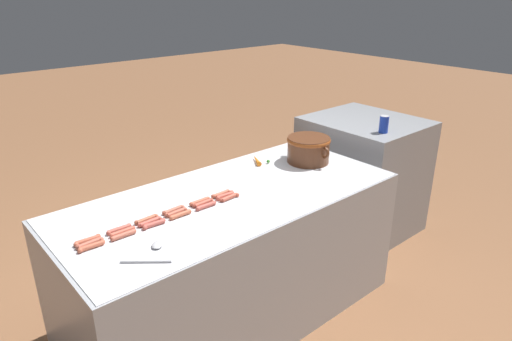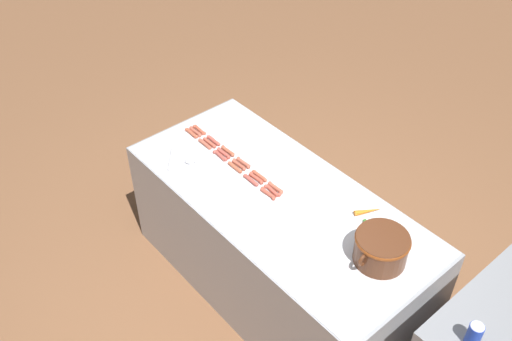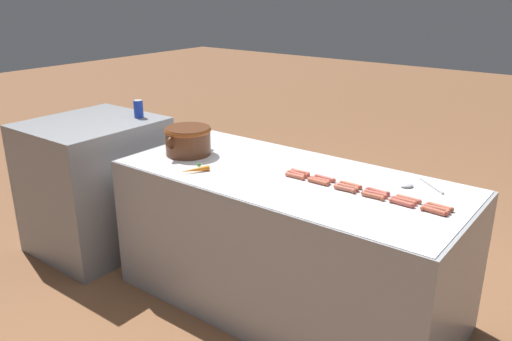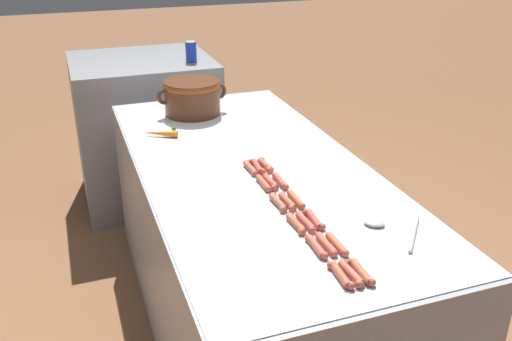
{
  "view_description": "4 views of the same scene",
  "coord_description": "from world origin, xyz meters",
  "views": [
    {
      "loc": [
        1.87,
        -1.42,
        1.95
      ],
      "look_at": [
        0.02,
        0.17,
        0.94
      ],
      "focal_mm": 31.89,
      "sensor_mm": 36.0,
      "label": 1
    },
    {
      "loc": [
        1.72,
        1.8,
        3.16
      ],
      "look_at": [
        0.04,
        -0.16,
        0.95
      ],
      "focal_mm": 40.07,
      "sensor_mm": 36.0,
      "label": 2
    },
    {
      "loc": [
        -2.27,
        -1.49,
        1.83
      ],
      "look_at": [
        -0.12,
        0.15,
        0.86
      ],
      "focal_mm": 36.26,
      "sensor_mm": 36.0,
      "label": 3
    },
    {
      "loc": [
        -0.68,
        -1.97,
        1.76
      ],
      "look_at": [
        -0.03,
        -0.15,
        0.88
      ],
      "focal_mm": 39.3,
      "sensor_mm": 36.0,
      "label": 4
    }
  ],
  "objects": [
    {
      "name": "hot_dog_0",
      "position": [
        -0.02,
        -0.82,
        0.85
      ],
      "size": [
        0.03,
        0.13,
        0.02
      ],
      "color": "#BC563E",
      "rests_on": "griddle_counter"
    },
    {
      "name": "back_cabinet",
      "position": [
        -0.2,
        1.53,
        0.47
      ],
      "size": [
        0.86,
        0.77,
        0.95
      ],
      "primitive_type": "cube",
      "color": "gray",
      "rests_on": "ground_plane"
    },
    {
      "name": "hot_dog_13",
      "position": [
        0.04,
        -0.67,
        0.85
      ],
      "size": [
        0.03,
        0.13,
        0.02
      ],
      "color": "#B85C46",
      "rests_on": "griddle_counter"
    },
    {
      "name": "ground_plane",
      "position": [
        0.0,
        0.0,
        0.0
      ],
      "size": [
        20.0,
        20.0,
        0.0
      ],
      "primitive_type": "plane",
      "color": "brown"
    },
    {
      "name": "hot_dog_4",
      "position": [
        -0.02,
        -0.2,
        0.85
      ],
      "size": [
        0.03,
        0.13,
        0.02
      ],
      "color": "#B7573E",
      "rests_on": "griddle_counter"
    },
    {
      "name": "hot_dog_11",
      "position": [
        0.01,
        -0.05,
        0.85
      ],
      "size": [
        0.03,
        0.13,
        0.02
      ],
      "color": "#BD5142",
      "rests_on": "griddle_counter"
    },
    {
      "name": "griddle_counter",
      "position": [
        0.0,
        0.0,
        0.42
      ],
      "size": [
        0.9,
        1.99,
        0.83
      ],
      "color": "#9EA0A5",
      "rests_on": "ground_plane"
    },
    {
      "name": "hot_dog_5",
      "position": [
        -0.02,
        -0.05,
        0.85
      ],
      "size": [
        0.03,
        0.13,
        0.02
      ],
      "color": "#B95B43",
      "rests_on": "griddle_counter"
    },
    {
      "name": "hot_dog_16",
      "position": [
        0.04,
        -0.2,
        0.85
      ],
      "size": [
        0.03,
        0.13,
        0.02
      ],
      "color": "#B74F43",
      "rests_on": "griddle_counter"
    },
    {
      "name": "hot_dog_8",
      "position": [
        0.01,
        -0.52,
        0.85
      ],
      "size": [
        0.03,
        0.13,
        0.02
      ],
      "color": "#B95144",
      "rests_on": "griddle_counter"
    },
    {
      "name": "hot_dog_14",
      "position": [
        0.04,
        -0.51,
        0.85
      ],
      "size": [
        0.03,
        0.13,
        0.02
      ],
      "color": "#B24F43",
      "rests_on": "griddle_counter"
    },
    {
      "name": "hot_dog_1",
      "position": [
        -0.02,
        -0.67,
        0.85
      ],
      "size": [
        0.03,
        0.13,
        0.02
      ],
      "color": "#BD5446",
      "rests_on": "griddle_counter"
    },
    {
      "name": "hot_dog_10",
      "position": [
        0.01,
        -0.2,
        0.85
      ],
      "size": [
        0.03,
        0.13,
        0.02
      ],
      "color": "#B6503E",
      "rests_on": "griddle_counter"
    },
    {
      "name": "bean_pot",
      "position": [
        -0.07,
        0.71,
        0.93
      ],
      "size": [
        0.36,
        0.29,
        0.17
      ],
      "color": "#562D19",
      "rests_on": "griddle_counter"
    },
    {
      "name": "hot_dog_17",
      "position": [
        0.04,
        -0.04,
        0.85
      ],
      "size": [
        0.03,
        0.13,
        0.02
      ],
      "color": "#B9523E",
      "rests_on": "griddle_counter"
    },
    {
      "name": "soda_can",
      "position": [
        0.08,
        1.34,
        1.01
      ],
      "size": [
        0.07,
        0.07,
        0.12
      ],
      "color": "#1938B2",
      "rests_on": "back_cabinet"
    },
    {
      "name": "hot_dog_9",
      "position": [
        0.01,
        -0.36,
        0.85
      ],
      "size": [
        0.03,
        0.13,
        0.02
      ],
      "color": "#B15642",
      "rests_on": "griddle_counter"
    },
    {
      "name": "hot_dog_15",
      "position": [
        0.04,
        -0.36,
        0.85
      ],
      "size": [
        0.03,
        0.13,
        0.02
      ],
      "color": "#BB5C3E",
      "rests_on": "griddle_counter"
    },
    {
      "name": "hot_dog_6",
      "position": [
        0.01,
        -0.82,
        0.85
      ],
      "size": [
        0.03,
        0.13,
        0.02
      ],
      "color": "#B25A46",
      "rests_on": "griddle_counter"
    },
    {
      "name": "hot_dog_3",
      "position": [
        -0.03,
        -0.36,
        0.85
      ],
      "size": [
        0.03,
        0.13,
        0.02
      ],
      "color": "#B05B46",
      "rests_on": "griddle_counter"
    },
    {
      "name": "hot_dog_7",
      "position": [
        0.01,
        -0.66,
        0.85
      ],
      "size": [
        0.03,
        0.13,
        0.02
      ],
      "color": "#BD5541",
      "rests_on": "griddle_counter"
    },
    {
      "name": "hot_dog_2",
      "position": [
        -0.03,
        -0.52,
        0.85
      ],
      "size": [
        0.03,
        0.13,
        0.02
      ],
      "color": "#B2583E",
      "rests_on": "griddle_counter"
    },
    {
      "name": "carrot",
      "position": [
        -0.29,
        0.45,
        0.85
      ],
      "size": [
        0.17,
        0.11,
        0.03
      ],
      "color": "orange",
      "rests_on": "griddle_counter"
    },
    {
      "name": "serving_spoon",
      "position": [
        0.25,
        -0.63,
        0.84
      ],
      "size": [
        0.2,
        0.23,
        0.02
      ],
      "color": "#B7B7BC",
      "rests_on": "griddle_counter"
    },
    {
      "name": "hot_dog_12",
      "position": [
        0.04,
        -0.83,
        0.85
      ],
      "size": [
        0.03,
        0.13,
        0.02
      ],
      "color": "#BA593E",
      "rests_on": "griddle_counter"
    }
  ]
}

